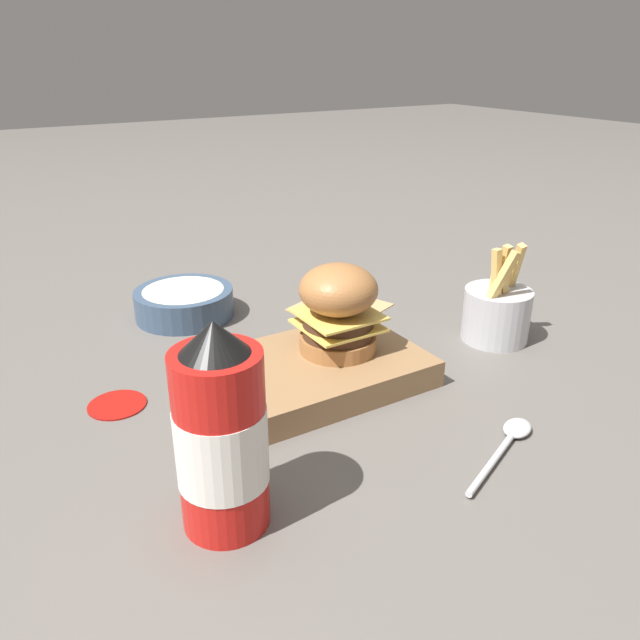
# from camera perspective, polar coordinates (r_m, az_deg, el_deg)

# --- Properties ---
(ground_plane) EXTENTS (6.00, 6.00, 0.00)m
(ground_plane) POSITION_cam_1_polar(r_m,az_deg,el_deg) (0.76, -3.85, -6.46)
(ground_plane) COLOR #5B5651
(serving_board) EXTENTS (0.25, 0.18, 0.03)m
(serving_board) POSITION_cam_1_polar(r_m,az_deg,el_deg) (0.77, 0.00, -4.54)
(serving_board) COLOR olive
(serving_board) RESTS_ON ground_plane
(burger) EXTENTS (0.10, 0.10, 0.11)m
(burger) POSITION_cam_1_polar(r_m,az_deg,el_deg) (0.77, 1.48, 1.22)
(burger) COLOR #9E6638
(burger) RESTS_ON serving_board
(ketchup_bottle) EXTENTS (0.08, 0.08, 0.19)m
(ketchup_bottle) POSITION_cam_1_polar(r_m,az_deg,el_deg) (0.53, -9.03, -10.48)
(ketchup_bottle) COLOR red
(ketchup_bottle) RESTS_ON ground_plane
(fries_basket) EXTENTS (0.09, 0.09, 0.14)m
(fries_basket) POSITION_cam_1_polar(r_m,az_deg,el_deg) (0.91, 15.86, 0.73)
(fries_basket) COLOR #B7B7BC
(fries_basket) RESTS_ON ground_plane
(side_bowl) EXTENTS (0.15, 0.15, 0.04)m
(side_bowl) POSITION_cam_1_polar(r_m,az_deg,el_deg) (0.98, -12.31, 1.61)
(side_bowl) COLOR #384C66
(side_bowl) RESTS_ON ground_plane
(spoon) EXTENTS (0.15, 0.08, 0.01)m
(spoon) POSITION_cam_1_polar(r_m,az_deg,el_deg) (0.70, 16.96, -10.30)
(spoon) COLOR silver
(spoon) RESTS_ON ground_plane
(ketchup_puddle) EXTENTS (0.07, 0.07, 0.00)m
(ketchup_puddle) POSITION_cam_1_polar(r_m,az_deg,el_deg) (0.77, -18.06, -7.32)
(ketchup_puddle) COLOR #9E140F
(ketchup_puddle) RESTS_ON ground_plane
(parchment_square) EXTENTS (0.16, 0.16, 0.00)m
(parchment_square) POSITION_cam_1_polar(r_m,az_deg,el_deg) (1.00, 1.85, 1.23)
(parchment_square) COLOR tan
(parchment_square) RESTS_ON ground_plane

